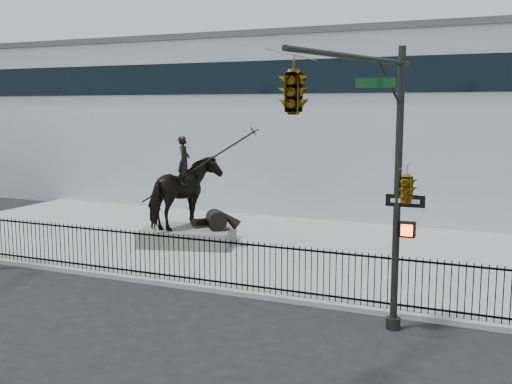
% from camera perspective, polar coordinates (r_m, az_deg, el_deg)
% --- Properties ---
extents(ground, '(120.00, 120.00, 0.00)m').
position_cam_1_polar(ground, '(18.21, -9.76, -9.81)').
color(ground, black).
rests_on(ground, ground).
extents(plaza, '(30.00, 12.00, 0.15)m').
position_cam_1_polar(plaza, '(24.14, -0.66, -5.05)').
color(plaza, gray).
rests_on(plaza, ground).
extents(building, '(44.00, 14.00, 9.00)m').
position_cam_1_polar(building, '(35.79, 7.85, 6.32)').
color(building, silver).
rests_on(building, ground).
extents(picket_fence, '(22.10, 0.10, 1.50)m').
position_cam_1_polar(picket_fence, '(18.98, -7.76, -6.20)').
color(picket_fence, black).
rests_on(picket_fence, plaza).
extents(statue_plinth, '(4.03, 3.26, 0.66)m').
position_cam_1_polar(statue_plinth, '(24.01, -6.50, -4.18)').
color(statue_plinth, '#5E5A56').
rests_on(statue_plinth, plaza).
extents(equestrian_statue, '(4.37, 3.31, 3.82)m').
position_cam_1_polar(equestrian_statue, '(23.69, -6.41, -0.14)').
color(equestrian_statue, black).
rests_on(equestrian_statue, statue_plinth).
extents(traffic_signal_right, '(2.17, 6.86, 7.00)m').
position_cam_1_polar(traffic_signal_right, '(12.87, 9.45, 4.81)').
color(traffic_signal_right, black).
rests_on(traffic_signal_right, ground).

